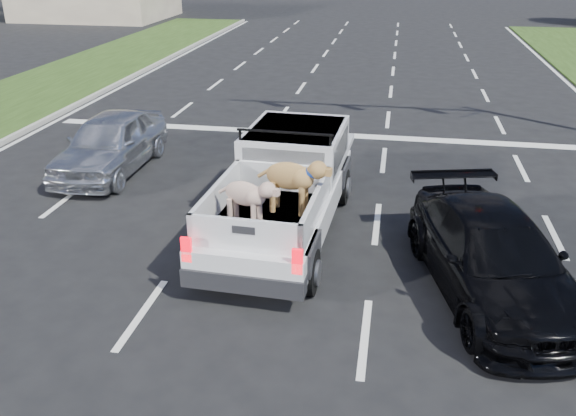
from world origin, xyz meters
name	(u,v)px	position (x,y,z in m)	size (l,w,h in m)	color
ground	(250,325)	(0.00, 0.00, 0.00)	(160.00, 160.00, 0.00)	black
road_markings	(311,175)	(0.00, 6.56, 0.01)	(17.75, 60.00, 0.01)	silver
pickup_truck	(285,186)	(-0.07, 3.33, 0.97)	(2.29, 5.63, 2.08)	black
silver_sedan	(110,143)	(-5.00, 6.00, 0.73)	(1.72, 4.28, 1.46)	silver
black_coupe	(493,256)	(3.69, 1.61, 0.69)	(1.92, 4.73, 1.37)	black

